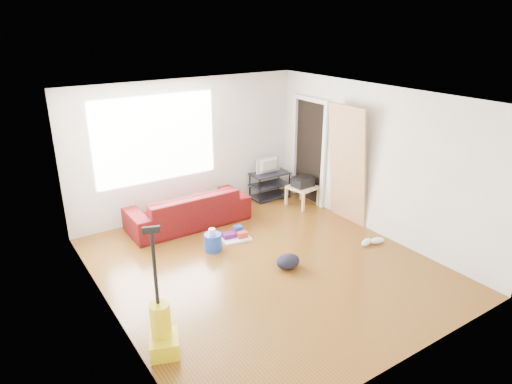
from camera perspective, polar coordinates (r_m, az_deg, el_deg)
room at (r=6.55m, az=0.92°, el=1.08°), size 4.51×5.01×2.51m
sofa at (r=8.31m, az=-8.35°, el=-4.01°), size 2.15×0.84×0.63m
tv_stand at (r=9.33m, az=1.72°, el=0.90°), size 0.79×0.47×0.54m
tv at (r=9.19m, az=1.75°, el=3.36°), size 0.56×0.07×0.32m
side_table at (r=8.96m, az=5.84°, el=0.34°), size 0.56×0.56×0.40m
printer at (r=8.91m, az=5.88°, el=1.32°), size 0.40×0.32×0.20m
bucket at (r=7.39m, az=-5.37°, el=-7.22°), size 0.29×0.29×0.28m
toilet_paper at (r=7.30m, az=-5.49°, el=-5.95°), size 0.11×0.11×0.10m
cleaning_tray at (r=7.71m, az=-2.57°, el=-5.47°), size 0.53×0.45×0.17m
backpack at (r=6.90m, az=4.00°, el=-9.41°), size 0.41×0.34×0.21m
sneakers at (r=7.74m, az=14.26°, el=-6.01°), size 0.47×0.24×0.11m
vacuum at (r=5.32m, az=-11.64°, el=-16.56°), size 0.42×0.45×1.51m
door_panel at (r=8.54m, az=10.83°, el=-3.47°), size 0.27×0.85×2.12m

